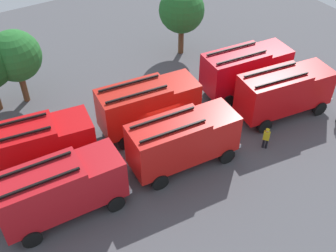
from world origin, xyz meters
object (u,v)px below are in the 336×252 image
fire_truck_5 (246,69)px  tree_2 (15,56)px  fire_truck_3 (35,146)px  fire_truck_2 (284,91)px  fire_truck_4 (148,104)px  tree_3 (182,10)px  fire_truck_1 (183,139)px  firefighter_2 (116,102)px  firefighter_1 (230,70)px  fire_truck_0 (60,188)px  firefighter_3 (266,138)px

fire_truck_5 → tree_2: bearing=157.8°
fire_truck_3 → tree_2: size_ratio=1.27×
fire_truck_2 → fire_truck_5: size_ratio=1.01×
fire_truck_3 → fire_truck_4: (7.98, -0.04, 0.00)m
tree_2 → tree_3: size_ratio=0.96×
fire_truck_1 → fire_truck_2: 9.13m
firefighter_2 → tree_2: size_ratio=0.30×
fire_truck_1 → firefighter_1: (8.77, 6.17, -1.23)m
fire_truck_3 → firefighter_2: 7.44m
fire_truck_2 → tree_2: (-15.65, 11.81, 1.82)m
fire_truck_4 → tree_2: 10.48m
fire_truck_0 → fire_truck_5: same height
fire_truck_5 → tree_2: (-15.20, 8.05, 1.82)m
tree_2 → fire_truck_3: bearing=-100.6°
fire_truck_5 → tree_2: size_ratio=1.25×
firefighter_1 → tree_2: tree_2 is taller
fire_truck_3 → tree_2: 8.33m
tree_2 → tree_3: tree_3 is taller
fire_truck_0 → firefighter_2: bearing=48.0°
fire_truck_4 → firefighter_1: (8.83, 1.90, -1.23)m
fire_truck_3 → firefighter_1: 16.96m
fire_truck_1 → fire_truck_3: 9.12m
fire_truck_5 → firefighter_3: size_ratio=4.51×
fire_truck_1 → fire_truck_3: (-8.04, 4.31, 0.00)m
fire_truck_4 → fire_truck_0: bearing=-147.2°
fire_truck_5 → tree_3: size_ratio=1.21×
fire_truck_4 → firefighter_2: size_ratio=4.22×
fire_truck_2 → tree_3: bearing=104.4°
fire_truck_0 → firefighter_1: fire_truck_0 is taller
tree_2 → tree_3: bearing=-1.0°
firefighter_1 → firefighter_3: bearing=-112.9°
fire_truck_3 → firefighter_1: (16.81, 1.86, -1.23)m
firefighter_3 → fire_truck_1: bearing=126.3°
firefighter_1 → fire_truck_4: bearing=-169.1°
fire_truck_1 → firefighter_2: (-1.23, 7.10, -1.17)m
fire_truck_5 → firefighter_3: bearing=-111.2°
fire_truck_2 → fire_truck_5: 3.79m
fire_truck_0 → firefighter_3: (13.61, -1.92, -1.24)m
firefighter_1 → firefighter_2: bearing=173.5°
fire_truck_4 → firefighter_3: 8.35m
fire_truck_0 → firefighter_3: fire_truck_0 is taller
fire_truck_4 → tree_2: tree_2 is taller
firefighter_1 → tree_3: 6.77m
fire_truck_0 → fire_truck_5: bearing=16.0°
fire_truck_2 → fire_truck_3: bearing=175.2°
fire_truck_0 → tree_2: size_ratio=1.24×
firefighter_2 → tree_2: 8.01m
firefighter_1 → fire_truck_5: bearing=-94.3°
fire_truck_3 → firefighter_2: fire_truck_3 is taller
fire_truck_5 → firefighter_1: size_ratio=4.49×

